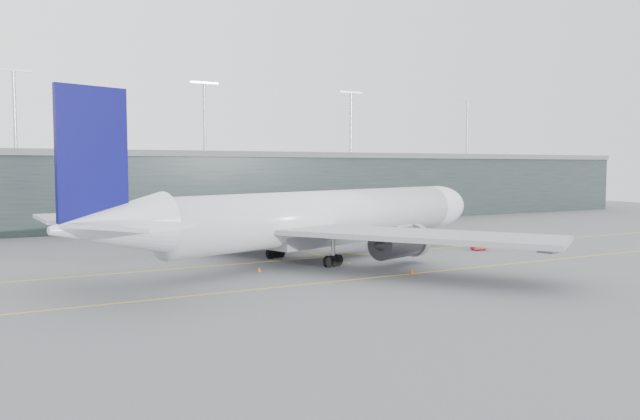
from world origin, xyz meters
name	(u,v)px	position (x,y,z in m)	size (l,w,h in m)	color
ground	(280,256)	(0.00, 0.00, 0.00)	(320.00, 320.00, 0.00)	#525256
taxiline_a	(293,260)	(0.00, -4.00, 0.01)	(160.00, 0.25, 0.02)	gold
taxiline_b	(358,279)	(0.00, -20.00, 0.01)	(160.00, 0.25, 0.02)	gold
taxiline_lead_main	(258,239)	(5.00, 20.00, 0.01)	(0.25, 60.00, 0.02)	gold
terminal	(169,187)	(0.00, 58.00, 7.62)	(240.00, 36.00, 29.00)	black
main_aircraft	(323,217)	(3.77, -5.32, 5.49)	(67.91, 62.58, 19.55)	silver
jet_bridge	(350,205)	(25.42, 24.13, 4.88)	(14.44, 42.95, 6.52)	#26262A
gse_cart	(478,245)	(27.69, -8.42, 0.76)	(2.17, 1.55, 1.37)	#A81A0C
baggage_dolly	(548,251)	(34.89, -14.80, 0.17)	(2.79, 2.23, 0.28)	#38383D
uld_a	(221,243)	(-4.87, 10.26, 0.95)	(2.29, 1.98, 1.81)	#38383D
uld_b	(237,241)	(-2.11, 11.02, 0.93)	(2.22, 1.91, 1.77)	#38383D
uld_c	(257,240)	(1.15, 10.89, 0.94)	(2.30, 2.01, 1.79)	#38383D
cone_nose	(504,245)	(33.65, -7.40, 0.32)	(0.40, 0.40, 0.64)	#F5500D
cone_wing_stbd	(412,271)	(7.08, -20.14, 0.31)	(0.40, 0.40, 0.63)	red
cone_wing_port	(301,242)	(8.26, 10.19, 0.31)	(0.39, 0.39, 0.62)	#ED380D
cone_tail	(259,269)	(-7.54, -10.67, 0.31)	(0.39, 0.39, 0.61)	#FF5B0E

